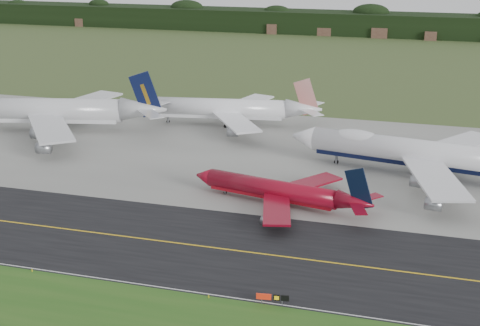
% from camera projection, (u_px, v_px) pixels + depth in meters
% --- Properties ---
extents(ground, '(600.00, 600.00, 0.00)m').
position_uv_depth(ground, '(263.00, 244.00, 118.52)').
color(ground, '#405327').
rests_on(ground, ground).
extents(taxiway, '(400.00, 32.00, 0.02)m').
position_uv_depth(taxiway, '(257.00, 253.00, 114.88)').
color(taxiway, black).
rests_on(taxiway, ground).
extents(apron, '(400.00, 78.00, 0.01)m').
position_uv_depth(apron, '(313.00, 157.00, 164.98)').
color(apron, slate).
rests_on(apron, ground).
extents(taxiway_centreline, '(400.00, 0.40, 0.00)m').
position_uv_depth(taxiway_centreline, '(257.00, 253.00, 114.87)').
color(taxiway_centreline, gold).
rests_on(taxiway_centreline, taxiway).
extents(taxiway_edge_line, '(400.00, 0.25, 0.00)m').
position_uv_depth(taxiway_edge_line, '(231.00, 297.00, 100.75)').
color(taxiway_edge_line, silver).
rests_on(taxiway_edge_line, taxiway).
extents(horizon_treeline, '(700.00, 25.00, 12.00)m').
position_uv_depth(horizon_treeline, '(384.00, 26.00, 366.15)').
color(horizon_treeline, black).
rests_on(horizon_treeline, ground).
extents(jet_ba_747, '(63.60, 52.05, 16.03)m').
position_uv_depth(jet_ba_747, '(421.00, 153.00, 150.25)').
color(jet_ba_747, white).
rests_on(jet_ba_747, ground).
extents(jet_red_737, '(39.07, 31.37, 10.61)m').
position_uv_depth(jet_red_737, '(281.00, 191.00, 134.85)').
color(jet_red_737, maroon).
rests_on(jet_red_737, ground).
extents(jet_navy_gold, '(66.35, 56.84, 17.24)m').
position_uv_depth(jet_navy_gold, '(49.00, 111.00, 185.81)').
color(jet_navy_gold, silver).
rests_on(jet_navy_gold, ground).
extents(jet_star_tail, '(54.26, 44.95, 14.32)m').
position_uv_depth(jet_star_tail, '(228.00, 109.00, 191.60)').
color(jet_star_tail, white).
rests_on(jet_star_tail, ground).
extents(taxiway_sign, '(4.87, 0.77, 1.63)m').
position_uv_depth(taxiway_sign, '(272.00, 297.00, 98.58)').
color(taxiway_sign, slate).
rests_on(taxiway_sign, ground).
extents(edge_marker_left, '(0.16, 0.16, 0.50)m').
position_uv_depth(edge_marker_left, '(32.00, 270.00, 108.44)').
color(edge_marker_left, yellow).
rests_on(edge_marker_left, ground).
extents(edge_marker_center, '(0.16, 0.16, 0.50)m').
position_uv_depth(edge_marker_center, '(209.00, 296.00, 100.62)').
color(edge_marker_center, yellow).
rests_on(edge_marker_center, ground).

